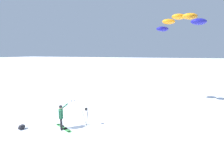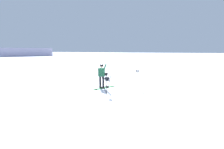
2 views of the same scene
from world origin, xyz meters
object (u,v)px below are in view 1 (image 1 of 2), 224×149
(snowboarder, at_px, (61,115))
(ski_poles, at_px, (73,105))
(traction_kite, at_px, (178,21))
(gear_bag_large, at_px, (22,127))
(snowboard, at_px, (64,128))
(camera_tripod, at_px, (86,113))

(snowboarder, height_order, ski_poles, snowboarder)
(traction_kite, distance_m, gear_bag_large, 14.06)
(snowboarder, xyz_separation_m, gear_bag_large, (-2.49, -0.80, -0.84))
(traction_kite, bearing_deg, gear_bag_large, -143.63)
(snowboard, bearing_deg, ski_poles, 104.60)
(snowboard, bearing_deg, snowboarder, -90.87)
(snowboarder, relative_size, ski_poles, 1.29)
(gear_bag_large, bearing_deg, snowboarder, 17.84)
(traction_kite, distance_m, ski_poles, 10.93)
(snowboarder, height_order, camera_tripod, snowboarder)
(snowboard, distance_m, traction_kite, 12.02)
(snowboard, height_order, gear_bag_large, gear_bag_large)
(snowboard, height_order, traction_kite, traction_kite)
(snowboard, relative_size, ski_poles, 1.26)
(traction_kite, relative_size, ski_poles, 3.46)
(snowboard, xyz_separation_m, camera_tripod, (1.30, 0.77, 0.89))
(snowboard, bearing_deg, gear_bag_large, -157.89)
(traction_kite, bearing_deg, snowboard, -139.57)
(gear_bag_large, height_order, ski_poles, ski_poles)
(ski_poles, bearing_deg, camera_tripod, -36.49)
(snowboarder, distance_m, gear_bag_large, 2.75)
(snowboard, bearing_deg, camera_tripod, 30.59)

